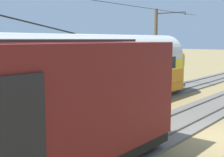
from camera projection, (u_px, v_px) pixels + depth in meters
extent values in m
plane|color=#937F51|center=(219.00, 138.00, 12.76)|extent=(220.00, 220.00, 0.00)
cube|color=#666059|center=(168.00, 127.00, 14.19)|extent=(2.80, 80.00, 0.10)
cube|color=#59544C|center=(155.00, 122.00, 14.62)|extent=(0.07, 80.00, 0.08)
cube|color=#59544C|center=(183.00, 128.00, 13.74)|extent=(0.07, 80.00, 0.08)
cube|color=#666059|center=(93.00, 112.00, 17.07)|extent=(2.80, 80.00, 0.10)
cube|color=#59544C|center=(83.00, 109.00, 17.50)|extent=(0.07, 80.00, 0.08)
cube|color=#59544C|center=(103.00, 112.00, 16.61)|extent=(0.07, 80.00, 0.08)
cube|color=orange|center=(104.00, 98.00, 17.74)|extent=(2.65, 14.82, 0.55)
cube|color=orange|center=(104.00, 85.00, 17.65)|extent=(2.55, 14.82, 0.95)
cube|color=yellow|center=(104.00, 67.00, 17.52)|extent=(2.55, 14.82, 1.05)
cylinder|color=silver|center=(104.00, 58.00, 17.46)|extent=(2.65, 14.52, 2.65)
cylinder|color=orange|center=(167.00, 70.00, 23.33)|extent=(2.55, 2.55, 2.55)
cube|color=black|center=(174.00, 56.00, 24.09)|extent=(1.63, 0.08, 0.36)
cube|color=black|center=(174.00, 60.00, 24.16)|extent=(1.73, 0.06, 0.80)
cube|color=black|center=(122.00, 69.00, 16.72)|extent=(0.04, 12.45, 0.80)
cube|color=black|center=(87.00, 66.00, 18.32)|extent=(0.04, 12.45, 0.80)
cylinder|color=silver|center=(174.00, 72.00, 24.34)|extent=(0.24, 0.06, 0.24)
cube|color=gray|center=(174.00, 84.00, 24.41)|extent=(1.94, 0.12, 0.20)
cylinder|color=black|center=(36.00, 24.00, 13.63)|extent=(0.07, 4.87, 0.85)
cylinder|color=black|center=(157.00, 91.00, 21.00)|extent=(0.10, 0.76, 0.76)
cylinder|color=black|center=(139.00, 89.00, 21.89)|extent=(0.10, 0.76, 0.76)
cylinder|color=black|center=(47.00, 119.00, 13.63)|extent=(0.10, 0.76, 0.76)
cylinder|color=black|center=(27.00, 114.00, 14.52)|extent=(0.10, 0.76, 0.76)
cylinder|color=black|center=(120.00, 145.00, 10.10)|extent=(0.10, 0.84, 0.84)
cylinder|color=black|center=(88.00, 137.00, 10.99)|extent=(0.10, 0.84, 0.84)
cylinder|color=brown|center=(156.00, 47.00, 27.06)|extent=(0.28, 0.28, 6.63)
cylinder|color=#2D2D2D|center=(170.00, 13.00, 25.86)|extent=(2.70, 0.10, 0.10)
sphere|color=#334733|center=(185.00, 14.00, 25.05)|extent=(0.16, 0.16, 0.16)
cylinder|color=black|center=(170.00, 13.00, 25.86)|extent=(2.70, 0.02, 0.02)
cube|color=#47331E|center=(81.00, 98.00, 20.80)|extent=(0.24, 2.40, 0.18)
cube|color=#47331E|center=(78.00, 98.00, 20.98)|extent=(0.24, 2.40, 0.18)
cube|color=#47331E|center=(75.00, 97.00, 21.17)|extent=(0.24, 2.40, 0.18)
cube|color=#47331E|center=(81.00, 95.00, 21.19)|extent=(2.40, 0.24, 0.18)
cube|color=#47331E|center=(78.00, 95.00, 20.96)|extent=(2.40, 0.24, 0.18)
cube|color=#47331E|center=(75.00, 96.00, 20.73)|extent=(2.40, 0.24, 0.18)
cube|color=#47331E|center=(81.00, 93.00, 20.75)|extent=(0.24, 2.40, 0.18)
cube|color=#47331E|center=(78.00, 93.00, 20.94)|extent=(0.24, 2.40, 0.18)
cube|color=#47331E|center=(75.00, 92.00, 21.12)|extent=(0.24, 2.40, 0.18)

